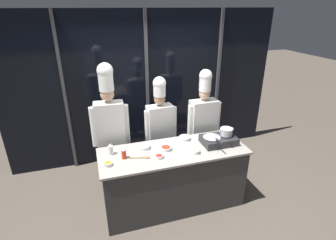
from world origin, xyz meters
The scene contains 18 objects.
ground_plane centered at (0.00, 0.00, 0.00)m, with size 24.00×24.00×0.00m, color brown.
window_wall_back centered at (0.00, 1.53, 1.35)m, with size 4.94×0.09×2.70m.
demo_counter centered at (0.00, 0.00, 0.46)m, with size 2.03×0.75×0.91m.
portable_stove centered at (0.68, -0.01, 0.97)m, with size 0.48×0.35×0.12m.
frying_pan centered at (0.57, -0.01, 1.05)m, with size 0.25×0.43×0.05m.
stock_pot centered at (0.79, -0.01, 1.09)m, with size 0.20×0.18×0.11m.
squeeze_bottle_clear centered at (-0.83, 0.15, 0.99)m, with size 0.07×0.07×0.16m.
squeeze_bottle_chili centered at (-0.68, 0.00, 0.98)m, with size 0.06×0.06×0.15m.
prep_bowl_chili_flakes centered at (-0.09, 0.05, 0.94)m, with size 0.15×0.15×0.05m.
prep_bowl_shrimp centered at (0.26, 0.25, 0.94)m, with size 0.17×0.17×0.05m.
prep_bowl_onion centered at (0.26, -0.15, 0.94)m, with size 0.13×0.13×0.05m.
prep_bowl_chicken centered at (-0.37, 0.17, 0.94)m, with size 0.16×0.16×0.05m.
prep_bowl_bell_pepper centered at (-0.24, -0.12, 0.93)m, with size 0.11×0.11×0.04m.
prep_bowl_carrots centered at (-0.89, -0.11, 0.94)m, with size 0.11×0.11×0.04m.
serving_spoon_slotted centered at (-0.42, -0.07, 0.92)m, with size 0.27×0.09×0.02m.
chef_head centered at (-0.77, 0.63, 1.18)m, with size 0.55×0.25×2.04m.
chef_sous centered at (0.00, 0.68, 1.03)m, with size 0.53×0.24×1.78m.
chef_line centered at (0.72, 0.63, 1.04)m, with size 0.58×0.25×1.85m.
Camera 1 is at (-1.00, -2.95, 2.73)m, focal length 28.00 mm.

